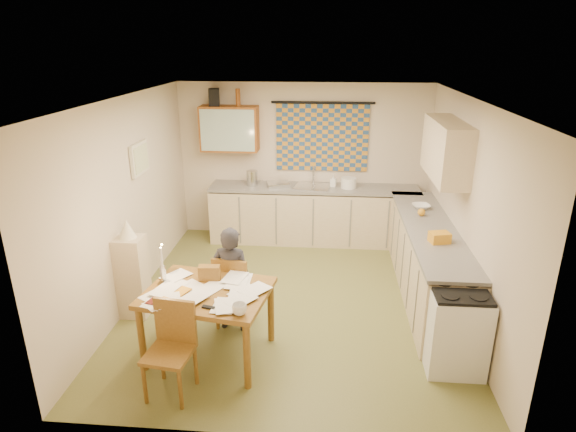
# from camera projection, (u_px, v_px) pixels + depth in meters

# --- Properties ---
(floor) EXTENTS (4.00, 4.50, 0.02)m
(floor) POSITION_uv_depth(u_px,v_px,m) (292.00, 300.00, 6.11)
(floor) COLOR brown
(floor) RESTS_ON ground
(ceiling) EXTENTS (4.00, 4.50, 0.02)m
(ceiling) POSITION_uv_depth(u_px,v_px,m) (293.00, 98.00, 5.25)
(ceiling) COLOR white
(ceiling) RESTS_ON floor
(wall_back) EXTENTS (4.00, 0.02, 2.50)m
(wall_back) POSITION_uv_depth(u_px,v_px,m) (303.00, 162.00, 7.80)
(wall_back) COLOR beige
(wall_back) RESTS_ON floor
(wall_front) EXTENTS (4.00, 0.02, 2.50)m
(wall_front) POSITION_uv_depth(u_px,v_px,m) (270.00, 305.00, 3.56)
(wall_front) COLOR beige
(wall_front) RESTS_ON floor
(wall_left) EXTENTS (0.02, 4.50, 2.50)m
(wall_left) POSITION_uv_depth(u_px,v_px,m) (128.00, 202.00, 5.84)
(wall_left) COLOR beige
(wall_left) RESTS_ON floor
(wall_right) EXTENTS (0.02, 4.50, 2.50)m
(wall_right) POSITION_uv_depth(u_px,v_px,m) (467.00, 212.00, 5.52)
(wall_right) COLOR beige
(wall_right) RESTS_ON floor
(window_blind) EXTENTS (1.45, 0.03, 1.05)m
(window_blind) POSITION_uv_depth(u_px,v_px,m) (322.00, 138.00, 7.60)
(window_blind) COLOR navy
(window_blind) RESTS_ON wall_back
(curtain_rod) EXTENTS (1.60, 0.04, 0.04)m
(curtain_rod) POSITION_uv_depth(u_px,v_px,m) (323.00, 103.00, 7.39)
(curtain_rod) COLOR black
(curtain_rod) RESTS_ON wall_back
(wall_cabinet) EXTENTS (0.90, 0.34, 0.70)m
(wall_cabinet) POSITION_uv_depth(u_px,v_px,m) (230.00, 129.00, 7.53)
(wall_cabinet) COLOR brown
(wall_cabinet) RESTS_ON wall_back
(wall_cabinet_glass) EXTENTS (0.84, 0.02, 0.64)m
(wall_cabinet_glass) POSITION_uv_depth(u_px,v_px,m) (227.00, 131.00, 7.37)
(wall_cabinet_glass) COLOR #99B2A5
(wall_cabinet_glass) RESTS_ON wall_back
(upper_cabinet_right) EXTENTS (0.34, 1.30, 0.70)m
(upper_cabinet_right) POSITION_uv_depth(u_px,v_px,m) (446.00, 150.00, 5.84)
(upper_cabinet_right) COLOR tan
(upper_cabinet_right) RESTS_ON wall_right
(framed_print) EXTENTS (0.04, 0.50, 0.40)m
(framed_print) POSITION_uv_depth(u_px,v_px,m) (139.00, 158.00, 6.06)
(framed_print) COLOR beige
(framed_print) RESTS_ON wall_left
(print_canvas) EXTENTS (0.01, 0.42, 0.32)m
(print_canvas) POSITION_uv_depth(u_px,v_px,m) (141.00, 159.00, 6.05)
(print_canvas) COLOR white
(print_canvas) RESTS_ON wall_left
(counter_back) EXTENTS (3.30, 0.62, 0.92)m
(counter_back) POSITION_uv_depth(u_px,v_px,m) (314.00, 215.00, 7.76)
(counter_back) COLOR tan
(counter_back) RESTS_ON floor
(counter_right) EXTENTS (0.62, 2.95, 0.92)m
(counter_right) POSITION_uv_depth(u_px,v_px,m) (427.00, 261.00, 6.15)
(counter_right) COLOR tan
(counter_right) RESTS_ON floor
(stove) EXTENTS (0.55, 0.55, 0.86)m
(stove) POSITION_uv_depth(u_px,v_px,m) (455.00, 329.00, 4.73)
(stove) COLOR white
(stove) RESTS_ON floor
(sink) EXTENTS (0.62, 0.53, 0.10)m
(sink) POSITION_uv_depth(u_px,v_px,m) (312.00, 189.00, 7.62)
(sink) COLOR silver
(sink) RESTS_ON counter_back
(tap) EXTENTS (0.04, 0.04, 0.28)m
(tap) POSITION_uv_depth(u_px,v_px,m) (313.00, 175.00, 7.72)
(tap) COLOR silver
(tap) RESTS_ON counter_back
(dish_rack) EXTENTS (0.41, 0.38, 0.06)m
(dish_rack) POSITION_uv_depth(u_px,v_px,m) (278.00, 184.00, 7.64)
(dish_rack) COLOR silver
(dish_rack) RESTS_ON counter_back
(kettle) EXTENTS (0.21, 0.21, 0.24)m
(kettle) POSITION_uv_depth(u_px,v_px,m) (252.00, 178.00, 7.64)
(kettle) COLOR silver
(kettle) RESTS_ON counter_back
(mixing_bowl) EXTENTS (0.26, 0.26, 0.16)m
(mixing_bowl) POSITION_uv_depth(u_px,v_px,m) (349.00, 183.00, 7.53)
(mixing_bowl) COLOR white
(mixing_bowl) RESTS_ON counter_back
(soap_bottle) EXTENTS (0.12, 0.12, 0.19)m
(soap_bottle) POSITION_uv_depth(u_px,v_px,m) (333.00, 181.00, 7.59)
(soap_bottle) COLOR white
(soap_bottle) RESTS_ON counter_back
(bowl) EXTENTS (0.31, 0.31, 0.06)m
(bowl) POSITION_uv_depth(u_px,v_px,m) (421.00, 206.00, 6.62)
(bowl) COLOR white
(bowl) RESTS_ON counter_right
(orange_bag) EXTENTS (0.25, 0.21, 0.12)m
(orange_bag) POSITION_uv_depth(u_px,v_px,m) (440.00, 237.00, 5.50)
(orange_bag) COLOR orange
(orange_bag) RESTS_ON counter_right
(fruit_orange) EXTENTS (0.10, 0.10, 0.10)m
(fruit_orange) POSITION_uv_depth(u_px,v_px,m) (421.00, 212.00, 6.33)
(fruit_orange) COLOR orange
(fruit_orange) RESTS_ON counter_right
(speaker) EXTENTS (0.20, 0.23, 0.26)m
(speaker) POSITION_uv_depth(u_px,v_px,m) (214.00, 97.00, 7.38)
(speaker) COLOR black
(speaker) RESTS_ON wall_cabinet
(bottle_green) EXTENTS (0.08, 0.08, 0.26)m
(bottle_green) POSITION_uv_depth(u_px,v_px,m) (216.00, 97.00, 7.38)
(bottle_green) COLOR #195926
(bottle_green) RESTS_ON wall_cabinet
(bottle_brown) EXTENTS (0.08, 0.08, 0.26)m
(bottle_brown) POSITION_uv_depth(u_px,v_px,m) (238.00, 97.00, 7.35)
(bottle_brown) COLOR brown
(bottle_brown) RESTS_ON wall_cabinet
(dining_table) EXTENTS (1.34, 1.10, 0.75)m
(dining_table) POSITION_uv_depth(u_px,v_px,m) (209.00, 322.00, 4.93)
(dining_table) COLOR brown
(dining_table) RESTS_ON floor
(chair_far) EXTENTS (0.45, 0.45, 0.88)m
(chair_far) POSITION_uv_depth(u_px,v_px,m) (236.00, 303.00, 5.51)
(chair_far) COLOR brown
(chair_far) RESTS_ON floor
(chair_near) EXTENTS (0.45, 0.45, 0.89)m
(chair_near) POSITION_uv_depth(u_px,v_px,m) (171.00, 367.00, 4.42)
(chair_near) COLOR brown
(chair_near) RESTS_ON floor
(person) EXTENTS (0.52, 0.40, 1.23)m
(person) POSITION_uv_depth(u_px,v_px,m) (232.00, 279.00, 5.32)
(person) COLOR black
(person) RESTS_ON floor
(shelf_stand) EXTENTS (0.32, 0.30, 0.99)m
(shelf_stand) POSITION_uv_depth(u_px,v_px,m) (133.00, 277.00, 5.63)
(shelf_stand) COLOR tan
(shelf_stand) RESTS_ON floor
(lampshade) EXTENTS (0.20, 0.20, 0.22)m
(lampshade) POSITION_uv_depth(u_px,v_px,m) (127.00, 229.00, 5.42)
(lampshade) COLOR beige
(lampshade) RESTS_ON shelf_stand
(letter_rack) EXTENTS (0.23, 0.12, 0.16)m
(letter_rack) POSITION_uv_depth(u_px,v_px,m) (209.00, 273.00, 4.99)
(letter_rack) COLOR brown
(letter_rack) RESTS_ON dining_table
(mug) EXTENTS (0.23, 0.23, 0.11)m
(mug) POSITION_uv_depth(u_px,v_px,m) (239.00, 309.00, 4.36)
(mug) COLOR white
(mug) RESTS_ON dining_table
(magazine) EXTENTS (0.34, 0.37, 0.03)m
(magazine) POSITION_uv_depth(u_px,v_px,m) (153.00, 297.00, 4.65)
(magazine) COLOR #6E0F07
(magazine) RESTS_ON dining_table
(book) EXTENTS (0.39, 0.42, 0.02)m
(book) POSITION_uv_depth(u_px,v_px,m) (168.00, 291.00, 4.78)
(book) COLOR orange
(book) RESTS_ON dining_table
(orange_box) EXTENTS (0.14, 0.12, 0.04)m
(orange_box) POSITION_uv_depth(u_px,v_px,m) (166.00, 301.00, 4.56)
(orange_box) COLOR orange
(orange_box) RESTS_ON dining_table
(eyeglasses) EXTENTS (0.14, 0.08, 0.02)m
(eyeglasses) POSITION_uv_depth(u_px,v_px,m) (209.00, 307.00, 4.48)
(eyeglasses) COLOR black
(eyeglasses) RESTS_ON dining_table
(candle_holder) EXTENTS (0.08, 0.08, 0.18)m
(candle_holder) POSITION_uv_depth(u_px,v_px,m) (163.00, 274.00, 4.94)
(candle_holder) COLOR silver
(candle_holder) RESTS_ON dining_table
(candle) EXTENTS (0.02, 0.02, 0.22)m
(candle) POSITION_uv_depth(u_px,v_px,m) (161.00, 258.00, 4.85)
(candle) COLOR white
(candle) RESTS_ON dining_table
(candle_flame) EXTENTS (0.02, 0.02, 0.02)m
(candle_flame) POSITION_uv_depth(u_px,v_px,m) (162.00, 245.00, 4.84)
(candle_flame) COLOR #FFCC66
(candle_flame) RESTS_ON dining_table
(papers) EXTENTS (1.30, 0.92, 0.03)m
(papers) POSITION_uv_depth(u_px,v_px,m) (207.00, 291.00, 4.76)
(papers) COLOR white
(papers) RESTS_ON dining_table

